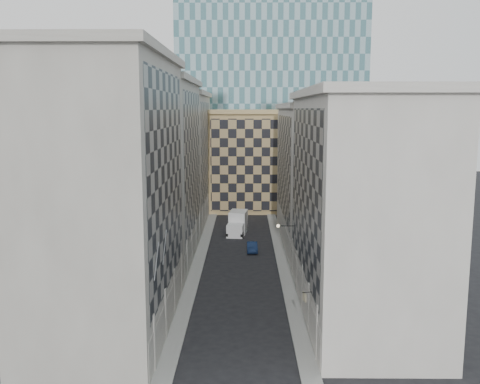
{
  "coord_description": "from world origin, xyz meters",
  "views": [
    {
      "loc": [
        0.55,
        -33.55,
        18.96
      ],
      "look_at": [
        0.09,
        14.04,
        11.53
      ],
      "focal_mm": 40.0,
      "sensor_mm": 36.0,
      "label": 1
    }
  ],
  "objects": [
    {
      "name": "tan_block",
      "position": [
        2.0,
        67.9,
        9.44
      ],
      "size": [
        16.8,
        14.8,
        18.8
      ],
      "color": "tan",
      "rests_on": "ground"
    },
    {
      "name": "bldg_right_b",
      "position": [
        10.89,
        42.0,
        9.85
      ],
      "size": [
        10.8,
        28.8,
        19.7
      ],
      "color": "#BCB6AC",
      "rests_on": "ground"
    },
    {
      "name": "bldg_left_b",
      "position": [
        -10.88,
        33.0,
        11.32
      ],
      "size": [
        10.8,
        22.8,
        22.7
      ],
      "color": "#9C9A91",
      "rests_on": "ground"
    },
    {
      "name": "bracket_lamp",
      "position": [
        4.38,
        24.0,
        6.2
      ],
      "size": [
        1.98,
        0.36,
        0.36
      ],
      "color": "black",
      "rests_on": "ground"
    },
    {
      "name": "sidewalk_east",
      "position": [
        5.25,
        30.0,
        0.07
      ],
      "size": [
        1.5,
        100.0,
        0.15
      ],
      "primitive_type": "cube",
      "color": "gray",
      "rests_on": "ground"
    },
    {
      "name": "bldg_left_a",
      "position": [
        -10.88,
        11.0,
        11.82
      ],
      "size": [
        10.8,
        22.8,
        23.7
      ],
      "color": "#9A958B",
      "rests_on": "ground"
    },
    {
      "name": "church_tower",
      "position": [
        0.0,
        82.0,
        26.95
      ],
      "size": [
        7.2,
        7.2,
        51.5
      ],
      "color": "#2E2923",
      "rests_on": "ground"
    },
    {
      "name": "flagpoles_left",
      "position": [
        -5.9,
        6.0,
        8.0
      ],
      "size": [
        0.1,
        6.33,
        2.33
      ],
      "color": "gray",
      "rests_on": "ground"
    },
    {
      "name": "shop_sign",
      "position": [
        5.42,
        8.11,
        3.84
      ],
      "size": [
        0.8,
        0.7,
        0.79
      ],
      "rotation": [
        0.0,
        0.0,
        0.26
      ],
      "color": "black",
      "rests_on": "ground"
    },
    {
      "name": "box_truck",
      "position": [
        -0.59,
        46.46,
        1.47
      ],
      "size": [
        3.3,
        6.42,
        3.37
      ],
      "rotation": [
        0.0,
        0.0,
        -0.13
      ],
      "color": "silver",
      "rests_on": "ground"
    },
    {
      "name": "dark_car",
      "position": [
        1.5,
        36.0,
        0.66
      ],
      "size": [
        1.48,
        4.04,
        1.32
      ],
      "primitive_type": "imported",
      "rotation": [
        0.0,
        0.0,
        0.02
      ],
      "color": "#0F1C39",
      "rests_on": "ground"
    },
    {
      "name": "bldg_right_a",
      "position": [
        10.88,
        15.0,
        10.32
      ],
      "size": [
        10.8,
        26.8,
        20.7
      ],
      "color": "#BCB6AC",
      "rests_on": "ground"
    },
    {
      "name": "bldg_left_c",
      "position": [
        -10.88,
        55.0,
        10.83
      ],
      "size": [
        10.8,
        22.8,
        21.7
      ],
      "color": "#9A958B",
      "rests_on": "ground"
    },
    {
      "name": "sidewalk_west",
      "position": [
        -5.25,
        30.0,
        0.07
      ],
      "size": [
        1.5,
        100.0,
        0.15
      ],
      "primitive_type": "cube",
      "color": "gray",
      "rests_on": "ground"
    }
  ]
}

